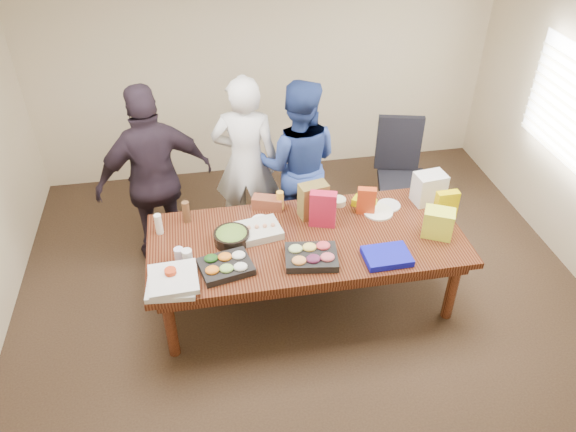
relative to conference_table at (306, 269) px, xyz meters
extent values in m
cube|color=#47301E|center=(0.00, 0.00, -0.39)|extent=(5.50, 5.00, 0.02)
cube|color=white|center=(0.00, 0.00, 2.33)|extent=(5.50, 5.00, 0.02)
cube|color=beige|center=(0.00, 2.50, 0.98)|extent=(5.50, 0.04, 2.70)
cube|color=white|center=(2.72, 0.60, 1.12)|extent=(0.03, 1.40, 1.10)
cube|color=beige|center=(2.68, 0.60, 1.12)|extent=(0.04, 1.36, 1.00)
cube|color=#4C1C0F|center=(0.00, 0.00, 0.00)|extent=(2.80, 1.20, 0.75)
cube|color=black|center=(1.28, 1.04, 0.20)|extent=(0.71, 0.71, 1.15)
imported|color=white|center=(-0.41, 1.08, 0.56)|extent=(0.76, 0.58, 1.86)
imported|color=navy|center=(0.11, 1.00, 0.53)|extent=(1.02, 0.88, 1.80)
imported|color=black|center=(-1.30, 0.86, 0.59)|extent=(1.22, 0.77, 1.93)
cube|color=black|center=(-0.74, -0.29, 0.41)|extent=(0.48, 0.41, 0.06)
cube|color=black|center=(-0.02, -0.30, 0.41)|extent=(0.48, 0.40, 0.07)
cube|color=silver|center=(-0.43, 0.13, 0.41)|extent=(0.46, 0.38, 0.07)
cylinder|color=black|center=(-0.66, 0.06, 0.43)|extent=(0.34, 0.34, 0.10)
cube|color=#0E10B9|center=(0.61, -0.40, 0.40)|extent=(0.39, 0.30, 0.06)
cube|color=#C11B3B|center=(0.18, 0.17, 0.55)|extent=(0.26, 0.17, 0.35)
cube|color=#E6C801|center=(1.30, 0.04, 0.53)|extent=(0.21, 0.09, 0.31)
cube|color=#C33D15|center=(0.62, 0.28, 0.51)|extent=(0.19, 0.12, 0.27)
cylinder|color=beige|center=(0.20, 0.27, 0.44)|extent=(0.10, 0.10, 0.13)
cylinder|color=gold|center=(-0.16, 0.48, 0.47)|extent=(0.08, 0.08, 0.19)
cylinder|color=brown|center=(-1.04, 0.44, 0.48)|extent=(0.08, 0.08, 0.21)
cylinder|color=white|center=(-1.28, 0.30, 0.47)|extent=(0.07, 0.07, 0.20)
cube|color=#D4D200|center=(0.64, 0.39, 0.41)|extent=(0.25, 0.23, 0.07)
cube|color=brown|center=(-0.27, 0.52, 0.43)|extent=(0.32, 0.22, 0.12)
cube|color=brown|center=(0.13, 0.33, 0.54)|extent=(0.28, 0.20, 0.34)
cylinder|color=red|center=(-1.19, -0.36, 0.44)|extent=(0.11, 0.11, 0.13)
cylinder|color=white|center=(-1.05, -0.14, 0.44)|extent=(0.11, 0.11, 0.12)
cylinder|color=white|center=(-1.12, -0.09, 0.43)|extent=(0.09, 0.09, 0.11)
cube|color=silver|center=(-1.19, -0.41, 0.40)|extent=(0.42, 0.42, 0.04)
cube|color=silver|center=(-1.17, -0.41, 0.44)|extent=(0.40, 0.40, 0.04)
cylinder|color=white|center=(0.74, 0.26, 0.38)|extent=(0.33, 0.33, 0.02)
cylinder|color=white|center=(0.88, 0.34, 0.38)|extent=(0.25, 0.25, 0.01)
cylinder|color=#ECE8BE|center=(0.40, 0.46, 0.40)|extent=(0.16, 0.16, 0.06)
cylinder|color=white|center=(-0.38, 0.26, 0.41)|extent=(0.18, 0.18, 0.06)
cube|color=white|center=(1.26, 0.35, 0.53)|extent=(0.31, 0.24, 0.30)
cube|color=#EAFB36|center=(1.15, -0.16, 0.51)|extent=(0.31, 0.28, 0.26)
camera|label=1|loc=(-0.85, -3.79, 3.48)|focal=34.88mm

